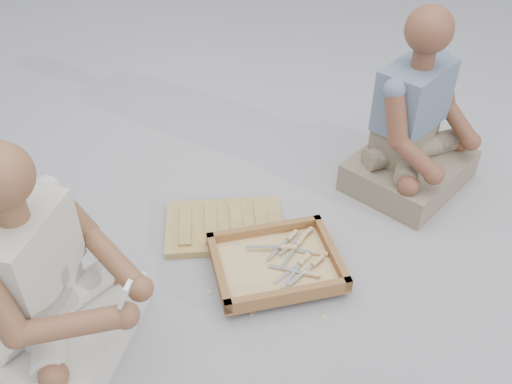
{
  "coord_description": "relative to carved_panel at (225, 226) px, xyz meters",
  "views": [
    {
      "loc": [
        -0.28,
        -1.62,
        1.79
      ],
      "look_at": [
        -0.09,
        0.22,
        0.3
      ],
      "focal_mm": 40.0,
      "sensor_mm": 36.0,
      "label": 1
    }
  ],
  "objects": [
    {
      "name": "wood_chip_1",
      "position": [
        -0.08,
        -0.38,
        -0.02
      ],
      "size": [
        0.02,
        0.02,
        0.0
      ],
      "primitive_type": "cube",
      "rotation": [
        0.0,
        0.0,
        2.25
      ],
      "color": "tan",
      "rests_on": "ground"
    },
    {
      "name": "wood_chip_6",
      "position": [
        -0.01,
        0.06,
        -0.02
      ],
      "size": [
        0.02,
        0.02,
        0.0
      ],
      "primitive_type": "cube",
      "rotation": [
        0.0,
        0.0,
        1.79
      ],
      "color": "tan",
      "rests_on": "ground"
    },
    {
      "name": "wood_chip_5",
      "position": [
        0.01,
        -0.13,
        -0.02
      ],
      "size": [
        0.02,
        0.02,
        0.0
      ],
      "primitive_type": "cube",
      "rotation": [
        0.0,
        0.0,
        0.88
      ],
      "color": "tan",
      "rests_on": "ground"
    },
    {
      "name": "chisel_3",
      "position": [
        0.36,
        -0.33,
        0.06
      ],
      "size": [
        0.18,
        0.16,
        0.02
      ],
      "rotation": [
        0.0,
        0.0,
        0.71
      ],
      "color": "silver",
      "rests_on": "tool_tray"
    },
    {
      "name": "chisel_2",
      "position": [
        0.3,
        -0.31,
        0.05
      ],
      "size": [
        0.18,
        0.15,
        0.02
      ],
      "rotation": [
        0.0,
        0.0,
        0.69
      ],
      "color": "silver",
      "rests_on": "tool_tray"
    },
    {
      "name": "wood_chip_3",
      "position": [
        0.28,
        -0.14,
        -0.02
      ],
      "size": [
        0.02,
        0.02,
        0.0
      ],
      "primitive_type": "cube",
      "rotation": [
        0.0,
        0.0,
        1.58
      ],
      "color": "tan",
      "rests_on": "ground"
    },
    {
      "name": "chisel_1",
      "position": [
        0.34,
        -0.16,
        0.06
      ],
      "size": [
        0.18,
        0.16,
        0.02
      ],
      "rotation": [
        0.0,
        0.0,
        0.72
      ],
      "color": "silver",
      "rests_on": "tool_tray"
    },
    {
      "name": "wood_chip_14",
      "position": [
        0.29,
        0.0,
        -0.02
      ],
      "size": [
        0.02,
        0.02,
        0.0
      ],
      "primitive_type": "cube",
      "rotation": [
        0.0,
        0.0,
        2.09
      ],
      "color": "tan",
      "rests_on": "ground"
    },
    {
      "name": "wood_chip_4",
      "position": [
        0.36,
        -0.55,
        -0.02
      ],
      "size": [
        0.02,
        0.02,
        0.0
      ],
      "primitive_type": "cube",
      "rotation": [
        0.0,
        0.0,
        1.75
      ],
      "color": "tan",
      "rests_on": "ground"
    },
    {
      "name": "chisel_8",
      "position": [
        0.32,
        -0.38,
        0.05
      ],
      "size": [
        0.21,
        0.1,
        0.02
      ],
      "rotation": [
        0.0,
        0.0,
        -0.38
      ],
      "color": "silver",
      "rests_on": "tool_tray"
    },
    {
      "name": "chisel_7",
      "position": [
        0.3,
        -0.31,
        0.05
      ],
      "size": [
        0.15,
        0.19,
        0.02
      ],
      "rotation": [
        0.0,
        0.0,
        0.92
      ],
      "color": "silver",
      "rests_on": "tool_tray"
    },
    {
      "name": "chisel_0",
      "position": [
        0.24,
        -0.23,
        0.06
      ],
      "size": [
        0.22,
        0.04,
        0.02
      ],
      "rotation": [
        0.0,
        0.0,
        -0.1
      ],
      "color": "silver",
      "rests_on": "tool_tray"
    },
    {
      "name": "chisel_6",
      "position": [
        0.27,
        -0.17,
        0.05
      ],
      "size": [
        0.16,
        0.17,
        0.02
      ],
      "rotation": [
        0.0,
        0.0,
        0.83
      ],
      "color": "silver",
      "rests_on": "tool_tray"
    },
    {
      "name": "ground",
      "position": [
        0.23,
        -0.33,
        -0.02
      ],
      "size": [
        60.0,
        60.0,
        0.0
      ],
      "primitive_type": "plane",
      "color": "#98989D",
      "rests_on": "ground"
    },
    {
      "name": "wood_chip_0",
      "position": [
        0.01,
        -0.12,
        -0.02
      ],
      "size": [
        0.02,
        0.02,
        0.0
      ],
      "primitive_type": "cube",
      "rotation": [
        0.0,
        0.0,
        0.62
      ],
      "color": "tan",
      "rests_on": "ground"
    },
    {
      "name": "wood_chip_13",
      "position": [
        0.24,
        -0.4,
        -0.02
      ],
      "size": [
        0.02,
        0.02,
        0.0
      ],
      "primitive_type": "cube",
      "rotation": [
        0.0,
        0.0,
        2.59
      ],
      "color": "tan",
      "rests_on": "ground"
    },
    {
      "name": "chisel_4",
      "position": [
        0.37,
        -0.26,
        0.05
      ],
      "size": [
        0.22,
        0.08,
        0.02
      ],
      "rotation": [
        0.0,
        0.0,
        -0.29
      ],
      "color": "silver",
      "rests_on": "tool_tray"
    },
    {
      "name": "wood_chip_9",
      "position": [
        0.24,
        -0.28,
        -0.02
      ],
      "size": [
        0.02,
        0.02,
        0.0
      ],
      "primitive_type": "cube",
      "rotation": [
        0.0,
        0.0,
        3.03
      ],
      "color": "tan",
      "rests_on": "ground"
    },
    {
      "name": "mobile_phone",
      "position": [
        -0.34,
        -0.74,
        0.41
      ],
      "size": [
        0.06,
        0.06,
        0.11
      ],
      "rotation": [
        -0.35,
        0.0,
        -1.89
      ],
      "color": "white",
      "rests_on": "craftsman"
    },
    {
      "name": "wood_chip_2",
      "position": [
        0.37,
        -0.21,
        -0.02
      ],
      "size": [
        0.02,
        0.02,
        0.0
      ],
      "primitive_type": "cube",
      "rotation": [
        0.0,
        0.0,
        2.95
      ],
      "color": "tan",
      "rests_on": "ground"
    },
    {
      "name": "wood_chip_12",
      "position": [
        0.14,
        -0.02,
        -0.02
      ],
      "size": [
        0.02,
        0.02,
        0.0
      ],
      "primitive_type": "cube",
      "rotation": [
        0.0,
        0.0,
        0.34
      ],
      "color": "tan",
      "rests_on": "ground"
    },
    {
      "name": "wood_chip_10",
      "position": [
        0.34,
        -0.27,
        -0.02
      ],
      "size": [
        0.02,
        0.02,
        0.0
      ],
      "primitive_type": "cube",
      "rotation": [
        0.0,
        0.0,
        0.64
      ],
      "color": "tan",
      "rests_on": "ground"
    },
    {
      "name": "companion",
      "position": [
        0.94,
        0.27,
        0.29
      ],
      "size": [
        0.74,
        0.73,
        0.91
      ],
      "rotation": [
        0.0,
        0.0,
        3.87
      ],
      "color": "gray",
      "rests_on": "ground"
    },
    {
      "name": "chisel_5",
      "position": [
        0.31,
        -0.21,
        0.06
      ],
      "size": [
        0.14,
        0.19,
        0.02
      ],
      "rotation": [
        0.0,
        0.0,
        0.97
      ],
      "color": "silver",
      "rests_on": "tool_tray"
    },
    {
      "name": "craftsman",
      "position": [
        -0.63,
        -0.57,
        0.28
      ],
      "size": [
        0.67,
        0.69,
        0.89
      ],
      "rotation": [
        0.0,
        0.0,
        -1.91
      ],
      "color": "beige",
      "rests_on": "ground"
    },
    {
      "name": "carved_panel",
      "position": [
        0.0,
        0.0,
        0.0
      ],
      "size": [
        0.54,
        0.37,
        0.04
      ],
      "primitive_type": "cube",
      "rotation": [
        0.0,
        0.0,
        -0.02
      ],
      "color": "olive",
      "rests_on": "ground"
    },
    {
      "name": "wood_chip_8",
      "position": [
        0.08,
        -0.5,
        -0.02
      ],
      "size": [
        0.02,
        0.02,
        0.0
      ],
      "primitive_type": "cube",
      "rotation": [
        0.0,
        0.0,
        1.4
      ],
      "color": "tan",
      "rests_on": "ground"
    },
    {
      "name": "tool_tray",
      "position": [
        0.2,
        -0.3,
        0.04
      ],
      "size": [
        0.57,
        0.48,
        0.07
      ],
      "rotation": [
        0.0,
        0.0,
        0.14
      ],
      "color": "brown",
      "rests_on": "carved_panel"
    },
    {
      "name": "wood_chip_7",
      "position": [
        0.36,
        -0.08,
        -0.02
      ],
      "size": [
        0.02,
        0.02,
        0.0
      ],
      "primitive_type": "cube",
      "rotation": [
        0.0,
        0.0,
        2.76
      ],
      "color": "tan",
      "rests_on": "ground"
    },
    {
      "name": "wood_chip_11",
      "position": [
        0.14,
        -0.02,
        -0.02
      ],
      "size": [
        0.02,
        0.02,
        0.0
      ],
      "primitive_type": "cube",
      "rotation": [
        0.0,
        0.0,
        1.66
      ],
      "color": "tan",
      "rests_on": "ground"
    }
  ]
}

